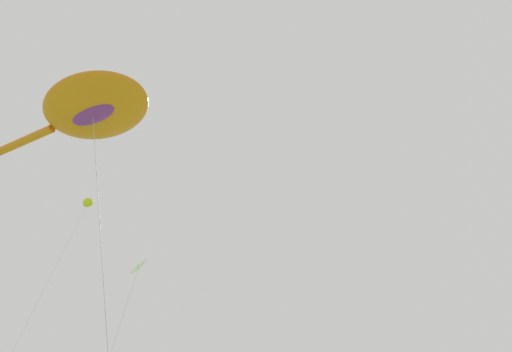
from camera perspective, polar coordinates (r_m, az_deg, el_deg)
big_show_kite at (r=24.11m, az=-18.60°, el=7.25°), size 5.96×13.76×18.31m
small_kite_triangle_green at (r=38.65m, az=-19.00°, el=-3.26°), size 4.64×1.14×22.65m
small_kite_streamer_purple at (r=32.20m, az=-13.70°, el=-11.22°), size 3.50×1.83×16.60m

